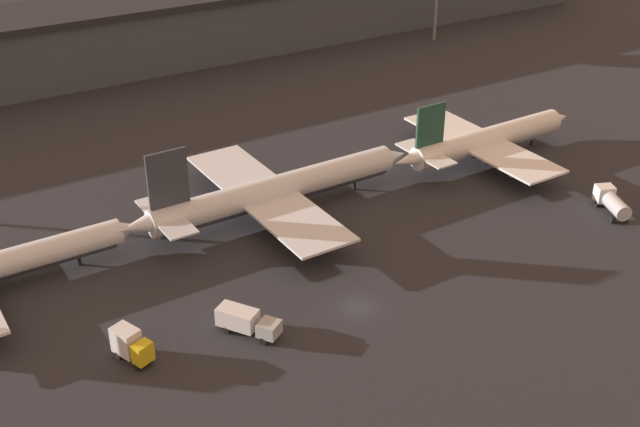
# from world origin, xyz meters

# --- Properties ---
(ground) EXTENTS (600.00, 600.00, 0.00)m
(ground) POSITION_xyz_m (0.00, 0.00, 0.00)
(ground) COLOR #26262B
(terminal_building) EXTENTS (251.09, 20.76, 14.07)m
(terminal_building) POSITION_xyz_m (0.00, 97.68, 7.09)
(terminal_building) COLOR #3D424C
(terminal_building) RESTS_ON ground
(airplane_1) EXTENTS (45.83, 34.40, 13.43)m
(airplane_1) POSITION_xyz_m (2.42, 25.32, 3.52)
(airplane_1) COLOR silver
(airplane_1) RESTS_ON ground
(airplane_2) EXTENTS (36.70, 29.80, 11.84)m
(airplane_2) POSITION_xyz_m (40.10, 23.62, 3.31)
(airplane_2) COLOR white
(airplane_2) RESTS_ON ground
(service_vehicle_0) EXTENTS (6.01, 7.42, 2.88)m
(service_vehicle_0) POSITION_xyz_m (-13.44, 2.47, 1.65)
(service_vehicle_0) COLOR #9EA3A8
(service_vehicle_0) RESTS_ON ground
(service_vehicle_1) EXTENTS (3.61, 5.16, 3.75)m
(service_vehicle_1) POSITION_xyz_m (-25.99, 4.62, 2.03)
(service_vehicle_1) COLOR gold
(service_vehicle_1) RESTS_ON ground
(service_vehicle_3) EXTENTS (5.00, 7.60, 3.07)m
(service_vehicle_3) POSITION_xyz_m (43.34, 0.43, 1.78)
(service_vehicle_3) COLOR white
(service_vehicle_3) RESTS_ON ground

